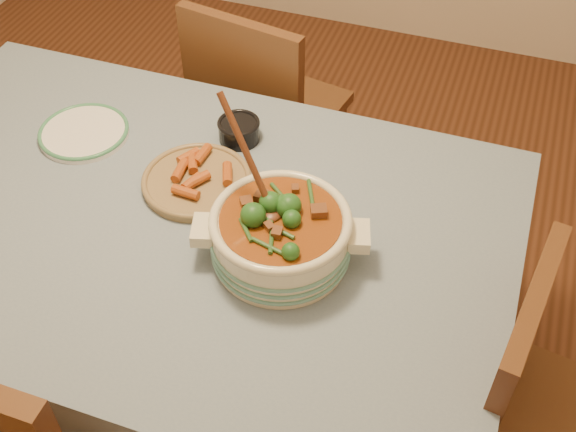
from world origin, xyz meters
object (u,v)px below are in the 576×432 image
object	(u,v)px
dining_table	(174,241)
chair_far	(261,109)
white_plate	(84,132)
condiment_bowl	(239,129)
chair_right	(543,413)
fried_plate	(197,179)
stew_casserole	(280,232)

from	to	relation	value
dining_table	chair_far	bearing A→B (deg)	94.38
white_plate	chair_far	distance (m)	0.69
condiment_bowl	chair_right	world-z (taller)	chair_right
condiment_bowl	dining_table	bearing A→B (deg)	-98.70
condiment_bowl	fried_plate	distance (m)	0.21
dining_table	condiment_bowl	size ratio (longest dim) A/B	14.46
stew_casserole	white_plate	world-z (taller)	stew_casserole
condiment_bowl	chair_right	distance (m)	1.04
dining_table	stew_casserole	world-z (taller)	stew_casserole
white_plate	chair_right	distance (m)	1.38
white_plate	chair_far	bearing A→B (deg)	61.96
stew_casserole	chair_right	bearing A→B (deg)	-4.61
condiment_bowl	chair_right	bearing A→B (deg)	-24.56
condiment_bowl	fried_plate	world-z (taller)	condiment_bowl
stew_casserole	condiment_bowl	size ratio (longest dim) A/B	3.51
chair_far	condiment_bowl	bearing A→B (deg)	114.14
fried_plate	chair_right	xyz separation A→B (m)	(0.95, -0.21, -0.26)
chair_far	chair_right	xyz separation A→B (m)	(1.02, -0.86, -0.01)
condiment_bowl	fried_plate	bearing A→B (deg)	-99.37
chair_far	white_plate	bearing A→B (deg)	72.07
white_plate	chair_far	world-z (taller)	chair_far
stew_casserole	chair_far	size ratio (longest dim) A/B	0.45
white_plate	fried_plate	xyz separation A→B (m)	(0.38, -0.08, 0.01)
stew_casserole	white_plate	bearing A→B (deg)	160.22
stew_casserole	condiment_bowl	distance (m)	0.44
chair_far	chair_right	bearing A→B (deg)	150.22
stew_casserole	condiment_bowl	bearing A→B (deg)	124.49
white_plate	chair_far	size ratio (longest dim) A/B	0.32
white_plate	condiment_bowl	size ratio (longest dim) A/B	2.53
white_plate	chair_right	bearing A→B (deg)	-12.40
dining_table	chair_far	xyz separation A→B (m)	(-0.06, 0.77, -0.15)
dining_table	condiment_bowl	xyz separation A→B (m)	(0.05, 0.33, 0.13)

